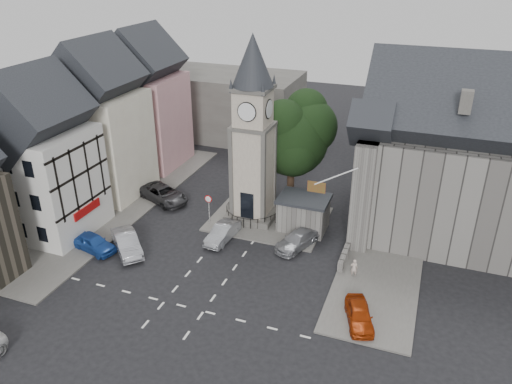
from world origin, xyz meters
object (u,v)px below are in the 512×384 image
at_px(pedestrian, 354,268).
at_px(car_west_blue, 93,243).
at_px(clock_tower, 253,132).
at_px(car_east_red, 359,315).
at_px(stone_shelter, 303,213).

bearing_deg(pedestrian, car_west_blue, -3.54).
bearing_deg(car_west_blue, clock_tower, -32.73).
height_order(clock_tower, car_east_red, clock_tower).
bearing_deg(clock_tower, stone_shelter, -5.84).
distance_m(clock_tower, car_east_red, 17.57).
bearing_deg(car_west_blue, car_east_red, -79.89).
distance_m(car_west_blue, car_east_red, 21.67).
distance_m(clock_tower, pedestrian, 13.97).
distance_m(car_east_red, pedestrian, 5.16).
relative_size(stone_shelter, car_east_red, 1.11).
bearing_deg(stone_shelter, pedestrian, -45.29).
distance_m(clock_tower, car_west_blue, 15.86).
xyz_separation_m(clock_tower, car_west_blue, (-10.13, -9.70, -7.41)).
bearing_deg(clock_tower, pedestrian, -30.32).
xyz_separation_m(stone_shelter, car_east_red, (6.70, -10.50, -0.89)).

